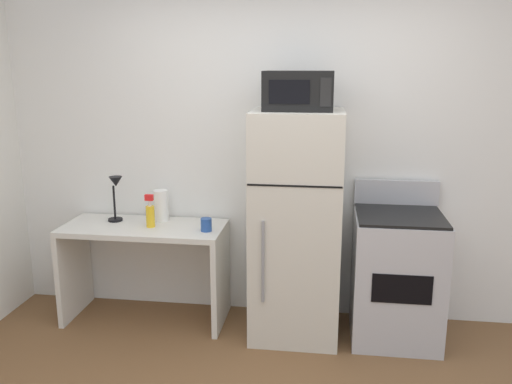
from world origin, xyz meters
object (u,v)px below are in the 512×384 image
Objects in this scene: desk_lamp at (116,191)px; coffee_mug at (206,225)px; refrigerator at (296,226)px; paper_towel_roll at (161,206)px; desk at (145,254)px; microwave at (299,91)px; oven_range at (396,276)px; spray_bottle at (150,214)px.

coffee_mug is at bearing -11.10° from desk_lamp.
coffee_mug is 0.65m from refrigerator.
desk is at bearing -122.88° from paper_towel_roll.
microwave is (1.15, -0.07, 1.23)m from desk.
oven_range is at bearing 1.19° from refrigerator.
paper_towel_roll is 1.82m from oven_range.
microwave reaches higher than paper_towel_roll.
oven_range is at bearing -0.97° from desk.
microwave is at bearing -2.18° from spray_bottle.
desk_lamp is at bearing -168.04° from paper_towel_roll.
coffee_mug is 0.09× the size of oven_range.
refrigerator is at bearing -178.81° from oven_range.
refrigerator is at bearing 90.32° from microwave.
desk_lamp is 0.22× the size of refrigerator.
paper_towel_roll is 1.07m from refrigerator.
desk is 1.18m from refrigerator.
desk is 0.57m from coffee_mug.
coffee_mug is at bearing -5.52° from spray_bottle.
refrigerator is at bearing -2.31° from desk.
desk is 0.38m from paper_towel_roll.
paper_towel_roll is at bearing 169.68° from refrigerator.
microwave is at bearing -11.43° from paper_towel_roll.
oven_range is at bearing -0.17° from spray_bottle.
oven_range reaches higher than spray_bottle.
desk is 5.04× the size of paper_towel_roll.
desk is at bearing 158.21° from spray_bottle.
desk_lamp is 0.77× the size of microwave.
coffee_mug is at bearing -7.78° from desk.
microwave is (0.65, 0.00, 0.96)m from coffee_mug.
microwave is at bearing -5.91° from desk_lamp.
refrigerator reaches higher than desk_lamp.
microwave reaches higher than spray_bottle.
microwave reaches higher than coffee_mug.
paper_towel_roll is (0.03, 0.17, 0.02)m from spray_bottle.
paper_towel_roll reaches higher than coffee_mug.
refrigerator is (1.38, -0.12, -0.18)m from desk_lamp.
refrigerator is at bearing -10.32° from paper_towel_roll.
refrigerator reaches higher than desk.
desk_lamp reaches higher than desk.
paper_towel_roll is (0.33, 0.07, -0.12)m from desk_lamp.
desk_lamp reaches higher than spray_bottle.
desk is 0.52m from desk_lamp.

